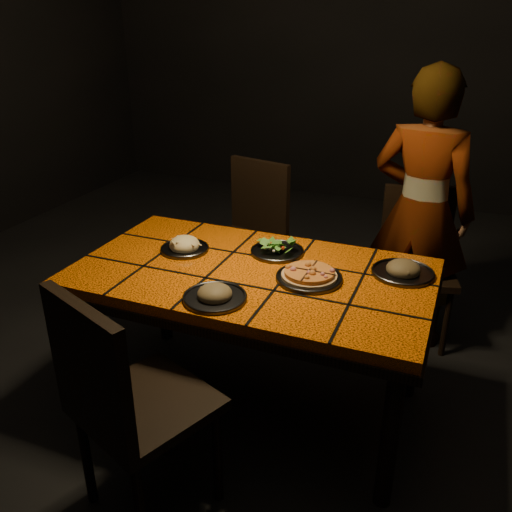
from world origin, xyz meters
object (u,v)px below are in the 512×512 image
at_px(chair_far_left, 250,226).
at_px(dining_table, 252,286).
at_px(chair_near, 123,397).
at_px(diner, 421,211).
at_px(chair_far_right, 416,254).
at_px(plate_pasta, 185,246).
at_px(plate_pizza, 309,276).

bearing_deg(chair_far_left, dining_table, -53.39).
bearing_deg(chair_far_left, chair_near, -68.66).
xyz_separation_m(chair_near, diner, (0.80, 1.75, 0.23)).
bearing_deg(chair_far_right, plate_pasta, -153.13).
bearing_deg(dining_table, chair_near, -102.37).
bearing_deg(diner, dining_table, 67.43).
height_order(chair_far_left, plate_pizza, chair_far_left).
bearing_deg(chair_far_left, plate_pizza, -41.30).
xyz_separation_m(diner, plate_pasta, (-1.02, -0.88, -0.03)).
relative_size(dining_table, plate_pasta, 6.83).
distance_m(diner, plate_pasta, 1.35).
bearing_deg(plate_pizza, chair_far_right, 69.86).
relative_size(chair_far_left, chair_far_right, 1.06).
distance_m(chair_far_left, plate_pasta, 0.92).
height_order(chair_far_left, plate_pasta, chair_far_left).
xyz_separation_m(chair_near, plate_pizza, (0.44, 0.79, 0.20)).
bearing_deg(plate_pizza, dining_table, -178.85).
height_order(dining_table, plate_pizza, plate_pizza).
bearing_deg(chair_far_right, diner, -106.62).
distance_m(chair_far_left, plate_pizza, 1.20).
distance_m(chair_far_left, chair_far_right, 1.05).
bearing_deg(plate_pasta, diner, 40.74).
distance_m(chair_near, diner, 1.94).
xyz_separation_m(chair_near, chair_far_right, (0.80, 1.79, -0.05)).
bearing_deg(dining_table, chair_far_right, 57.69).
relative_size(chair_near, plate_pasta, 4.19).
distance_m(chair_near, plate_pizza, 0.93).
relative_size(chair_far_right, plate_pizza, 3.09).
height_order(diner, plate_pizza, diner).
bearing_deg(chair_far_right, chair_near, -129.26).
relative_size(chair_far_left, diner, 0.60).
distance_m(dining_table, diner, 1.16).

